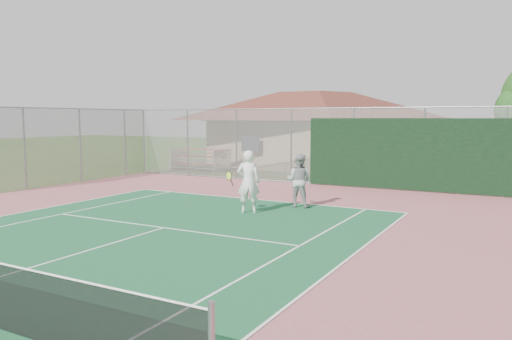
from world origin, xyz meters
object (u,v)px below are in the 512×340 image
(bleachers, at_px, (200,159))
(player_white_front, at_px, (248,182))
(player_grey_back, at_px, (299,181))
(clubhouse, at_px, (315,122))

(bleachers, relative_size, player_white_front, 1.65)
(player_white_front, height_order, player_grey_back, player_white_front)
(player_white_front, bearing_deg, player_grey_back, -142.07)
(bleachers, bearing_deg, player_white_front, -52.05)
(bleachers, height_order, player_white_front, player_white_front)
(clubhouse, relative_size, bleachers, 4.36)
(player_white_front, bearing_deg, clubhouse, -98.44)
(clubhouse, bearing_deg, bleachers, -122.38)
(clubhouse, distance_m, player_white_front, 16.09)
(bleachers, xyz_separation_m, player_grey_back, (10.26, -8.72, 0.27))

